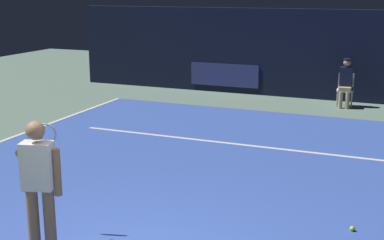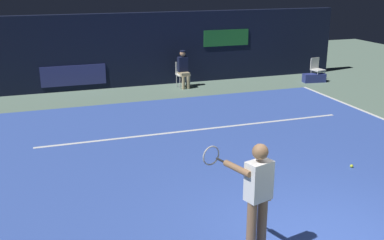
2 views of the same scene
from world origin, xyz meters
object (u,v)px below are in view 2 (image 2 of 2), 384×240
(line_judge_on_chair, at_px, (183,69))
(tennis_ball, at_px, (352,166))
(tennis_player, at_px, (257,194))
(equipment_bag, at_px, (314,78))
(courtside_chair_near, at_px, (317,68))

(line_judge_on_chair, xyz_separation_m, tennis_ball, (1.11, -8.04, -0.64))
(tennis_player, relative_size, equipment_bag, 2.06)
(tennis_player, distance_m, equipment_bag, 11.89)
(tennis_player, distance_m, courtside_chair_near, 12.08)
(tennis_ball, xyz_separation_m, equipment_bag, (3.81, 7.25, 0.11))
(tennis_ball, relative_size, equipment_bag, 0.08)
(courtside_chair_near, height_order, tennis_ball, courtside_chair_near)
(courtside_chair_near, bearing_deg, equipment_bag, -142.35)
(line_judge_on_chair, xyz_separation_m, courtside_chair_near, (5.09, -0.65, -0.18))
(equipment_bag, bearing_deg, tennis_ball, -110.37)
(tennis_player, xyz_separation_m, tennis_ball, (3.35, 2.20, -0.94))
(tennis_ball, bearing_deg, courtside_chair_near, 61.65)
(courtside_chair_near, relative_size, tennis_ball, 12.94)
(line_judge_on_chair, height_order, tennis_ball, line_judge_on_chair)
(courtside_chair_near, relative_size, equipment_bag, 1.05)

